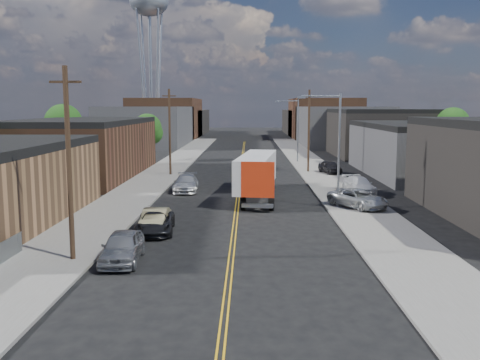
{
  "coord_description": "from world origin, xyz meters",
  "views": [
    {
      "loc": [
        0.9,
        -16.79,
        7.98
      ],
      "look_at": [
        0.28,
        23.05,
        2.5
      ],
      "focal_mm": 40.0,
      "sensor_mm": 36.0,
      "label": 1
    }
  ],
  "objects_px": {
    "car_ahead_truck": "(254,163)",
    "semi_truck": "(256,172)",
    "car_left_d": "(186,183)",
    "car_right_lot_c": "(330,167)",
    "car_left_b": "(155,221)",
    "car_right_lot_b": "(359,185)",
    "car_left_a": "(122,247)",
    "car_left_c": "(155,222)",
    "water_tower": "(149,7)",
    "car_right_lot_a": "(358,198)"
  },
  "relations": [
    {
      "from": "car_left_a",
      "to": "car_ahead_truck",
      "type": "xyz_separation_m",
      "value": [
        7.24,
        41.64,
        -0.0
      ]
    },
    {
      "from": "car_ahead_truck",
      "to": "semi_truck",
      "type": "bearing_deg",
      "value": -93.01
    },
    {
      "from": "car_left_c",
      "to": "water_tower",
      "type": "bearing_deg",
      "value": 95.18
    },
    {
      "from": "car_left_b",
      "to": "car_right_lot_c",
      "type": "xyz_separation_m",
      "value": [
        15.7,
        29.63,
        0.16
      ]
    },
    {
      "from": "car_left_b",
      "to": "car_right_lot_b",
      "type": "xyz_separation_m",
      "value": [
        16.09,
        14.76,
        0.15
      ]
    },
    {
      "from": "semi_truck",
      "to": "car_ahead_truck",
      "type": "height_order",
      "value": "semi_truck"
    },
    {
      "from": "car_left_a",
      "to": "car_right_lot_a",
      "type": "distance_m",
      "value": 20.96
    },
    {
      "from": "water_tower",
      "to": "car_right_lot_b",
      "type": "relative_size",
      "value": 7.29
    },
    {
      "from": "car_left_b",
      "to": "car_left_d",
      "type": "relative_size",
      "value": 0.82
    },
    {
      "from": "car_right_lot_a",
      "to": "car_right_lot_c",
      "type": "bearing_deg",
      "value": 55.74
    },
    {
      "from": "semi_truck",
      "to": "car_right_lot_a",
      "type": "height_order",
      "value": "semi_truck"
    },
    {
      "from": "car_left_b",
      "to": "car_right_lot_c",
      "type": "distance_m",
      "value": 33.53
    },
    {
      "from": "car_left_d",
      "to": "car_right_lot_c",
      "type": "height_order",
      "value": "car_right_lot_c"
    },
    {
      "from": "car_left_d",
      "to": "car_ahead_truck",
      "type": "relative_size",
      "value": 0.94
    },
    {
      "from": "car_left_a",
      "to": "car_left_c",
      "type": "relative_size",
      "value": 0.96
    },
    {
      "from": "car_left_a",
      "to": "car_right_lot_b",
      "type": "height_order",
      "value": "car_right_lot_b"
    },
    {
      "from": "car_left_d",
      "to": "car_right_lot_a",
      "type": "bearing_deg",
      "value": -33.32
    },
    {
      "from": "car_left_a",
      "to": "car_ahead_truck",
      "type": "relative_size",
      "value": 0.82
    },
    {
      "from": "car_left_b",
      "to": "car_right_lot_b",
      "type": "height_order",
      "value": "car_right_lot_b"
    },
    {
      "from": "car_left_b",
      "to": "car_right_lot_b",
      "type": "relative_size",
      "value": 0.87
    },
    {
      "from": "water_tower",
      "to": "car_left_a",
      "type": "height_order",
      "value": "water_tower"
    },
    {
      "from": "car_right_lot_b",
      "to": "car_right_lot_a",
      "type": "bearing_deg",
      "value": -108.67
    },
    {
      "from": "water_tower",
      "to": "car_left_b",
      "type": "height_order",
      "value": "water_tower"
    },
    {
      "from": "semi_truck",
      "to": "car_ahead_truck",
      "type": "bearing_deg",
      "value": 96.98
    },
    {
      "from": "water_tower",
      "to": "car_left_d",
      "type": "xyz_separation_m",
      "value": [
        17.0,
        -76.88,
        -29.86
      ]
    },
    {
      "from": "car_left_d",
      "to": "semi_truck",
      "type": "bearing_deg",
      "value": -24.93
    },
    {
      "from": "semi_truck",
      "to": "car_left_a",
      "type": "bearing_deg",
      "value": -102.38
    },
    {
      "from": "water_tower",
      "to": "car_left_b",
      "type": "distance_m",
      "value": 99.4
    },
    {
      "from": "car_left_c",
      "to": "car_right_lot_a",
      "type": "bearing_deg",
      "value": 24.21
    },
    {
      "from": "water_tower",
      "to": "car_right_lot_b",
      "type": "height_order",
      "value": "water_tower"
    },
    {
      "from": "car_left_b",
      "to": "car_right_lot_a",
      "type": "bearing_deg",
      "value": 27.17
    },
    {
      "from": "car_left_c",
      "to": "car_ahead_truck",
      "type": "relative_size",
      "value": 0.86
    },
    {
      "from": "car_left_c",
      "to": "car_right_lot_b",
      "type": "bearing_deg",
      "value": 38.34
    },
    {
      "from": "car_left_a",
      "to": "car_right_lot_c",
      "type": "height_order",
      "value": "car_right_lot_c"
    },
    {
      "from": "car_right_lot_a",
      "to": "car_right_lot_b",
      "type": "xyz_separation_m",
      "value": [
        1.51,
        7.01,
        0.01
      ]
    },
    {
      "from": "car_left_a",
      "to": "car_left_b",
      "type": "bearing_deg",
      "value": 83.02
    },
    {
      "from": "car_right_lot_a",
      "to": "car_right_lot_c",
      "type": "distance_m",
      "value": 21.91
    },
    {
      "from": "car_left_b",
      "to": "car_left_c",
      "type": "xyz_separation_m",
      "value": [
        0.09,
        -0.39,
        -0.04
      ]
    },
    {
      "from": "car_left_a",
      "to": "water_tower",
      "type": "bearing_deg",
      "value": 96.63
    },
    {
      "from": "water_tower",
      "to": "car_ahead_truck",
      "type": "relative_size",
      "value": 6.42
    },
    {
      "from": "car_left_b",
      "to": "car_left_d",
      "type": "distance_m",
      "value": 16.39
    },
    {
      "from": "car_right_lot_a",
      "to": "car_ahead_truck",
      "type": "xyz_separation_m",
      "value": [
        -7.86,
        27.1,
        -0.08
      ]
    },
    {
      "from": "car_right_lot_b",
      "to": "car_right_lot_c",
      "type": "relative_size",
      "value": 1.16
    },
    {
      "from": "semi_truck",
      "to": "car_left_c",
      "type": "height_order",
      "value": "semi_truck"
    },
    {
      "from": "semi_truck",
      "to": "car_right_lot_c",
      "type": "relative_size",
      "value": 3.46
    },
    {
      "from": "car_left_c",
      "to": "semi_truck",
      "type": "bearing_deg",
      "value": 59.69
    },
    {
      "from": "car_left_b",
      "to": "car_ahead_truck",
      "type": "relative_size",
      "value": 0.77
    },
    {
      "from": "car_left_c",
      "to": "car_right_lot_a",
      "type": "xyz_separation_m",
      "value": [
        14.49,
        8.14,
        0.19
      ]
    },
    {
      "from": "car_left_a",
      "to": "car_ahead_truck",
      "type": "distance_m",
      "value": 42.26
    },
    {
      "from": "car_left_d",
      "to": "car_right_lot_a",
      "type": "xyz_separation_m",
      "value": [
        14.49,
        -8.64,
        0.09
      ]
    }
  ]
}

